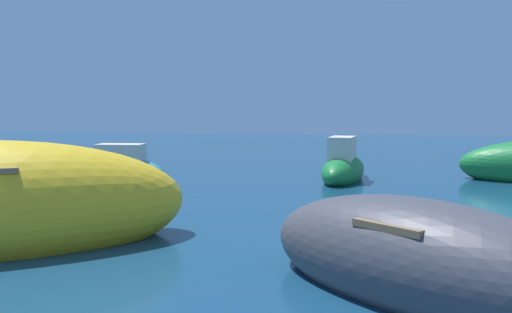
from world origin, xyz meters
name	(u,v)px	position (x,y,z in m)	size (l,w,h in m)	color
moored_boat_1	(343,168)	(-4.58, 12.59, 0.36)	(1.57, 3.56, 1.52)	#197233
moored_boat_2	(418,261)	(-3.49, 2.71, 0.41)	(4.35, 3.99, 1.46)	#3F3F47
moored_boat_4	(114,170)	(-11.03, 10.99, 0.34)	(3.09, 1.27, 1.31)	teal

